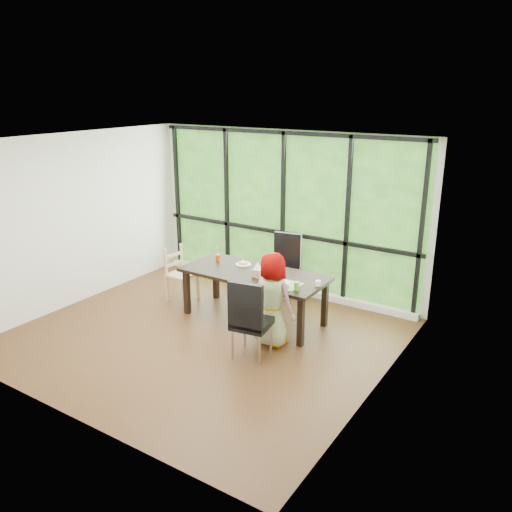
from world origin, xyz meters
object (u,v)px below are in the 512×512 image
(plate_near, at_px, (281,284))
(green_cup, at_px, (297,286))
(chair_end_beech, at_px, (182,275))
(plate_far, at_px, (243,264))
(orange_cup, at_px, (218,258))
(white_mug, at_px, (318,283))
(chair_interior_leather, at_px, (252,318))
(child_older, at_px, (273,300))
(dining_table, at_px, (254,296))
(tissue_box, at_px, (258,273))
(chair_window_leather, at_px, (284,268))
(child_toddler, at_px, (273,280))

(plate_near, bearing_deg, green_cup, -17.34)
(chair_end_beech, relative_size, plate_far, 3.82)
(plate_near, xyz_separation_m, orange_cup, (-1.34, 0.34, 0.04))
(plate_far, bearing_deg, white_mug, -7.49)
(chair_interior_leather, distance_m, child_older, 0.44)
(dining_table, bearing_deg, chair_interior_leather, -58.47)
(plate_near, height_order, tissue_box, tissue_box)
(green_cup, relative_size, white_mug, 1.61)
(green_cup, distance_m, tissue_box, 0.74)
(chair_window_leather, xyz_separation_m, white_mug, (1.06, -0.90, 0.25))
(chair_interior_leather, bearing_deg, dining_table, -67.67)
(child_toddler, bearing_deg, orange_cup, -147.26)
(child_older, height_order, white_mug, child_older)
(plate_far, xyz_separation_m, white_mug, (1.35, -0.18, 0.03))
(plate_far, relative_size, tissue_box, 1.76)
(chair_window_leather, height_order, orange_cup, chair_window_leather)
(plate_near, distance_m, orange_cup, 1.38)
(orange_cup, bearing_deg, child_older, -25.44)
(plate_near, relative_size, white_mug, 2.89)
(plate_far, bearing_deg, plate_near, -23.88)
(dining_table, xyz_separation_m, green_cup, (0.86, -0.28, 0.43))
(chair_interior_leather, bearing_deg, chair_end_beech, -34.71)
(child_older, bearing_deg, chair_window_leather, -60.15)
(white_mug, bearing_deg, orange_cup, 176.29)
(chair_window_leather, height_order, chair_end_beech, chair_window_leather)
(child_toddler, relative_size, child_older, 0.69)
(dining_table, bearing_deg, chair_end_beech, -179.34)
(child_toddler, bearing_deg, child_older, -55.35)
(orange_cup, distance_m, white_mug, 1.80)
(chair_window_leather, height_order, chair_interior_leather, same)
(chair_end_beech, bearing_deg, chair_interior_leather, -112.17)
(dining_table, xyz_separation_m, child_toddler, (0.00, 0.56, 0.07))
(dining_table, bearing_deg, plate_near, -18.46)
(dining_table, height_order, child_older, child_older)
(child_older, bearing_deg, white_mug, -119.56)
(dining_table, relative_size, plate_far, 9.22)
(plate_far, height_order, orange_cup, orange_cup)
(plate_near, distance_m, green_cup, 0.31)
(chair_interior_leather, bearing_deg, tissue_box, -71.38)
(green_cup, bearing_deg, plate_far, 157.66)
(chair_interior_leather, distance_m, orange_cup, 1.76)
(child_toddler, relative_size, white_mug, 12.00)
(green_cup, xyz_separation_m, white_mug, (0.16, 0.31, -0.02))
(chair_end_beech, bearing_deg, orange_cup, -71.83)
(white_mug, height_order, tissue_box, tissue_box)
(chair_window_leather, distance_m, plate_far, 0.81)
(chair_end_beech, xyz_separation_m, plate_near, (1.95, -0.17, 0.31))
(child_older, height_order, tissue_box, child_older)
(child_toddler, xyz_separation_m, plate_near, (0.57, -0.76, 0.31))
(chair_window_leather, height_order, plate_near, chair_window_leather)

